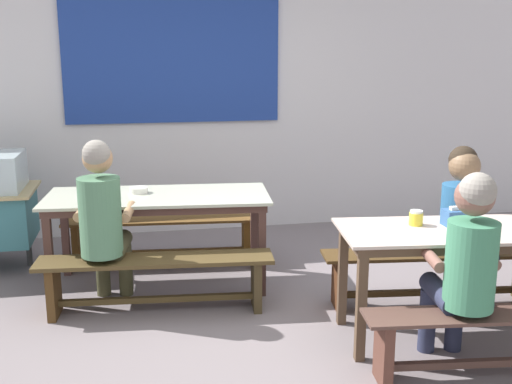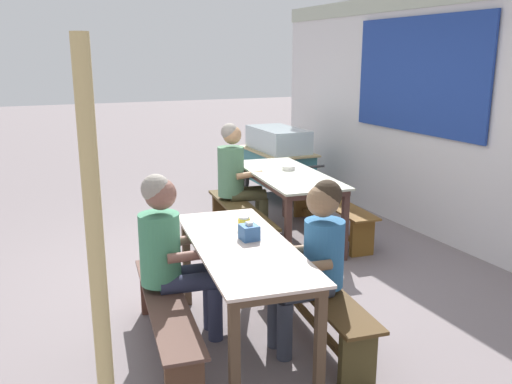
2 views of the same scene
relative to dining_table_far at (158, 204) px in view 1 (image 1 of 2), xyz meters
name	(u,v)px [view 1 (image 1 of 2)]	position (x,y,z in m)	size (l,w,h in m)	color
ground_plane	(271,334)	(0.71, -1.08, -0.70)	(40.00, 40.00, 0.00)	slate
backdrop_wall	(216,94)	(0.70, 1.61, 0.76)	(7.21, 0.23, 2.77)	silver
dining_table_far	(158,204)	(0.00, 0.00, 0.00)	(1.85, 0.90, 0.77)	#B6B9A3
dining_table_near	(467,240)	(1.97, -1.36, -0.01)	(1.76, 0.84, 0.77)	beige
bench_far_back	(163,233)	(0.05, 0.55, -0.42)	(1.79, 0.47, 0.42)	brown
bench_far_front	(156,274)	(-0.05, -0.55, -0.40)	(1.76, 0.46, 0.42)	#4A3A1E
bench_near_back	(433,269)	(2.03, -0.82, -0.41)	(1.72, 0.48, 0.42)	#483217
bench_near_front	(499,335)	(1.91, -1.90, -0.42)	(1.65, 0.45, 0.42)	#51372E
person_left_back_turned	(103,217)	(-0.42, -0.44, 0.03)	(0.46, 0.59, 1.31)	#413F26
person_near_front	(465,261)	(1.71, -1.80, 0.02)	(0.44, 0.58, 1.27)	#2A2F49
person_right_near_table	(464,218)	(2.20, -0.91, 0.01)	(0.41, 0.53, 1.23)	#333846
tissue_box	(453,218)	(1.91, -1.28, 0.13)	(0.13, 0.12, 0.13)	#315A92
condiment_jar	(416,218)	(1.67, -1.22, 0.12)	(0.09, 0.09, 0.10)	yellow
soup_bowl	(139,190)	(-0.15, 0.09, 0.10)	(0.15, 0.15, 0.05)	silver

